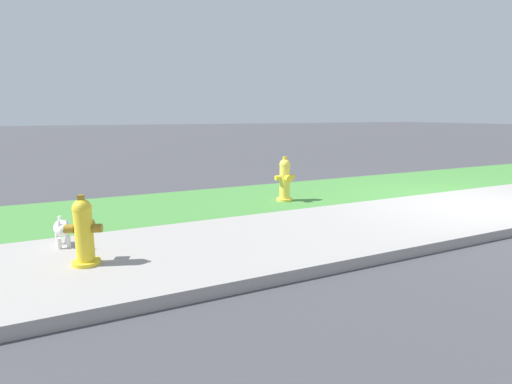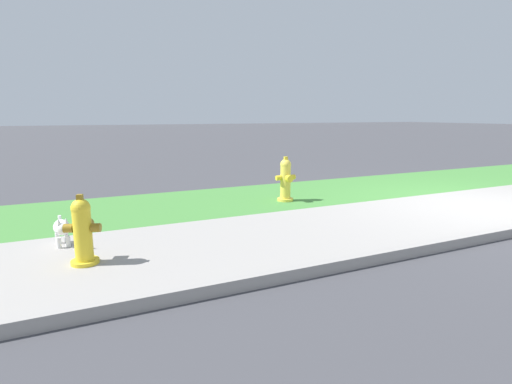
{
  "view_description": "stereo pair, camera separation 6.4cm",
  "coord_description": "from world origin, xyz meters",
  "views": [
    {
      "loc": [
        -6.2,
        -4.23,
        1.51
      ],
      "look_at": [
        -3.72,
        0.93,
        0.4
      ],
      "focal_mm": 28.0,
      "sensor_mm": 36.0,
      "label": 1
    },
    {
      "loc": [
        -6.14,
        -4.26,
        1.51
      ],
      "look_at": [
        -3.72,
        0.93,
        0.4
      ],
      "focal_mm": 28.0,
      "sensor_mm": 36.0,
      "label": 2
    }
  ],
  "objects": [
    {
      "name": "ground_plane",
      "position": [
        0.0,
        0.0,
        0.0
      ],
      "size": [
        120.0,
        120.0,
        0.0
      ],
      "primitive_type": "plane",
      "color": "#424247"
    },
    {
      "name": "sidewalk_pavement",
      "position": [
        0.0,
        0.0,
        0.01
      ],
      "size": [
        18.0,
        2.26,
        0.01
      ],
      "primitive_type": "cube",
      "color": "#9E9993",
      "rests_on": "ground"
    },
    {
      "name": "grass_verge",
      "position": [
        0.0,
        2.31,
        0.0
      ],
      "size": [
        18.0,
        2.36,
        0.01
      ],
      "primitive_type": "cube",
      "color": "#47893D",
      "rests_on": "ground"
    },
    {
      "name": "fire_hydrant_by_grass_verge",
      "position": [
        -2.73,
        1.81,
        0.38
      ],
      "size": [
        0.37,
        0.34,
        0.79
      ],
      "rotation": [
        0.0,
        0.0,
        3.09
      ],
      "color": "yellow",
      "rests_on": "ground"
    },
    {
      "name": "fire_hydrant_mid_block",
      "position": [
        -6.09,
        0.01,
        0.35
      ],
      "size": [
        0.37,
        0.34,
        0.73
      ],
      "rotation": [
        0.0,
        0.0,
        5.93
      ],
      "color": "yellow",
      "rests_on": "ground"
    },
    {
      "name": "small_white_dog",
      "position": [
        -6.3,
        0.71,
        0.22
      ],
      "size": [
        0.2,
        0.47,
        0.38
      ],
      "rotation": [
        0.0,
        0.0,
        4.8
      ],
      "color": "white",
      "rests_on": "ground"
    }
  ]
}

